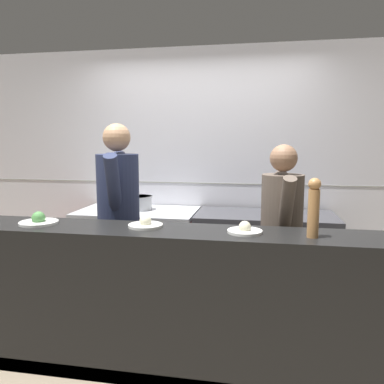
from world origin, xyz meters
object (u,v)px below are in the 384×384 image
(pepper_mill, at_px, (314,207))
(mixing_bowl_steel, at_px, (281,211))
(oven_range, at_px, (138,252))
(plated_dish_dessert, at_px, (245,230))
(chef_head_cook, at_px, (119,215))
(chef_sous, at_px, (281,235))
(plated_dish_main, at_px, (39,221))
(plated_dish_appetiser, at_px, (145,224))
(stock_pot, at_px, (139,202))

(pepper_mill, bearing_deg, mixing_bowl_steel, 95.05)
(oven_range, xyz_separation_m, pepper_mill, (1.57, -1.31, 0.76))
(plated_dish_dessert, height_order, chef_head_cook, chef_head_cook)
(oven_range, xyz_separation_m, chef_sous, (1.42, -0.72, 0.43))
(plated_dish_main, height_order, plated_dish_dessert, plated_dish_main)
(mixing_bowl_steel, bearing_deg, plated_dish_appetiser, -129.58)
(chef_sous, bearing_deg, pepper_mill, -81.11)
(pepper_mill, bearing_deg, plated_dish_main, 178.58)
(chef_sous, bearing_deg, plated_dish_appetiser, -158.18)
(plated_dish_main, height_order, plated_dish_appetiser, plated_dish_main)
(stock_pot, xyz_separation_m, plated_dish_dessert, (1.14, -1.31, 0.06))
(pepper_mill, distance_m, chef_head_cook, 1.66)
(plated_dish_appetiser, distance_m, pepper_mill, 1.12)
(plated_dish_dessert, bearing_deg, stock_pot, 131.20)
(oven_range, bearing_deg, mixing_bowl_steel, -0.64)
(oven_range, relative_size, plated_dish_main, 4.50)
(mixing_bowl_steel, bearing_deg, plated_dish_dessert, -103.64)
(stock_pot, height_order, chef_sous, chef_sous)
(chef_sous, bearing_deg, stock_pot, 145.98)
(plated_dish_dessert, xyz_separation_m, pepper_mill, (0.42, -0.04, 0.17))
(mixing_bowl_steel, height_order, chef_sous, chef_sous)
(chef_head_cook, bearing_deg, oven_range, 82.40)
(plated_dish_dessert, relative_size, pepper_mill, 0.61)
(plated_dish_dessert, height_order, chef_sous, chef_sous)
(oven_range, bearing_deg, stock_pot, 78.11)
(plated_dish_appetiser, distance_m, chef_head_cook, 0.69)
(oven_range, relative_size, pepper_mill, 3.29)
(mixing_bowl_steel, height_order, plated_dish_appetiser, plated_dish_appetiser)
(stock_pot, xyz_separation_m, plated_dish_appetiser, (0.46, -1.25, 0.07))
(plated_dish_main, distance_m, chef_head_cook, 0.70)
(oven_range, distance_m, mixing_bowl_steel, 1.54)
(stock_pot, relative_size, chef_sous, 0.17)
(plated_dish_appetiser, relative_size, pepper_mill, 0.65)
(chef_head_cook, bearing_deg, plated_dish_main, -134.66)
(mixing_bowl_steel, relative_size, pepper_mill, 0.55)
(plated_dish_appetiser, relative_size, plated_dish_dessert, 1.06)
(chef_sous, bearing_deg, plated_dish_dessert, -121.51)
(stock_pot, distance_m, chef_head_cook, 0.71)
(plated_dish_main, distance_m, plated_dish_appetiser, 0.79)
(mixing_bowl_steel, distance_m, plated_dish_main, 2.17)
(plated_dish_main, bearing_deg, plated_dish_appetiser, 3.43)
(plated_dish_appetiser, height_order, plated_dish_dessert, plated_dish_appetiser)
(pepper_mill, height_order, chef_sous, chef_sous)
(mixing_bowl_steel, height_order, chef_head_cook, chef_head_cook)
(plated_dish_main, xyz_separation_m, plated_dish_appetiser, (0.78, 0.05, -0.00))
(stock_pot, height_order, pepper_mill, pepper_mill)
(stock_pot, bearing_deg, plated_dish_main, -104.16)
(stock_pot, xyz_separation_m, plated_dish_main, (-0.33, -1.30, 0.07))
(mixing_bowl_steel, relative_size, chef_head_cook, 0.12)
(plated_dish_appetiser, xyz_separation_m, chef_head_cook, (-0.41, 0.55, -0.06))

